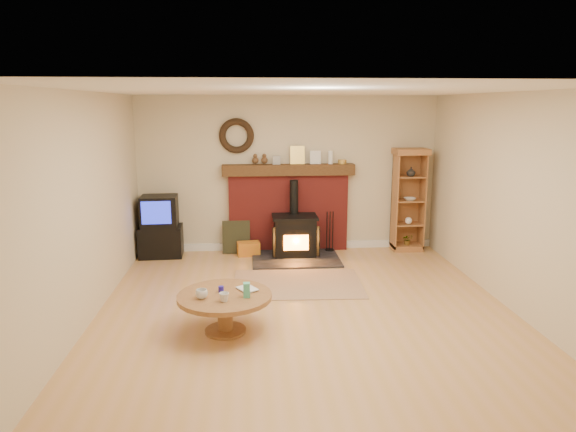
{
  "coord_description": "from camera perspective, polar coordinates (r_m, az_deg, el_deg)",
  "views": [
    {
      "loc": [
        -0.66,
        -5.81,
        2.45
      ],
      "look_at": [
        -0.14,
        1.0,
        0.96
      ],
      "focal_mm": 32.0,
      "sensor_mm": 36.0,
      "label": 1
    }
  ],
  "objects": [
    {
      "name": "chimney_breast",
      "position": [
        8.66,
        0.06,
        1.31
      ],
      "size": [
        2.2,
        0.22,
        1.78
      ],
      "color": "maroon",
      "rests_on": "ground"
    },
    {
      "name": "wood_stove",
      "position": [
        8.38,
        0.77,
        -2.37
      ],
      "size": [
        1.4,
        1.0,
        1.24
      ],
      "color": "black",
      "rests_on": "ground"
    },
    {
      "name": "ground",
      "position": [
        6.34,
        1.95,
        -10.46
      ],
      "size": [
        5.5,
        5.5,
        0.0
      ],
      "primitive_type": "plane",
      "color": "tan",
      "rests_on": "ground"
    },
    {
      "name": "firelog_box",
      "position": [
        8.53,
        -4.4,
        -3.65
      ],
      "size": [
        0.39,
        0.27,
        0.23
      ],
      "primitive_type": "cube",
      "rotation": [
        0.0,
        0.0,
        0.13
      ],
      "color": "yellow",
      "rests_on": "ground"
    },
    {
      "name": "coffee_table",
      "position": [
        5.69,
        -7.05,
        -9.41
      ],
      "size": [
        1.03,
        1.03,
        0.6
      ],
      "color": "brown",
      "rests_on": "ground"
    },
    {
      "name": "tv_unit",
      "position": [
        8.63,
        -14.0,
        -1.26
      ],
      "size": [
        0.71,
        0.52,
        1.01
      ],
      "color": "black",
      "rests_on": "ground"
    },
    {
      "name": "curio_cabinet",
      "position": [
        8.92,
        13.21,
        1.78
      ],
      "size": [
        0.56,
        0.4,
        1.74
      ],
      "color": "#996132",
      "rests_on": "ground"
    },
    {
      "name": "room_shell",
      "position": [
        5.98,
        1.8,
        5.24
      ],
      "size": [
        5.02,
        5.52,
        2.61
      ],
      "color": "beige",
      "rests_on": "ground"
    },
    {
      "name": "leaning_painting",
      "position": [
        8.64,
        -5.77,
        -2.35
      ],
      "size": [
        0.46,
        0.12,
        0.55
      ],
      "primitive_type": "cube",
      "rotation": [
        -0.17,
        0.0,
        0.0
      ],
      "color": "black",
      "rests_on": "ground"
    },
    {
      "name": "area_rug",
      "position": [
        7.21,
        1.03,
        -7.53
      ],
      "size": [
        1.83,
        1.29,
        0.01
      ],
      "primitive_type": "cube",
      "rotation": [
        0.0,
        0.0,
        -0.04
      ],
      "color": "brown",
      "rests_on": "ground"
    },
    {
      "name": "fire_tools",
      "position": [
        8.73,
        4.64,
        -3.14
      ],
      "size": [
        0.16,
        0.16,
        0.7
      ],
      "color": "black",
      "rests_on": "ground"
    }
  ]
}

